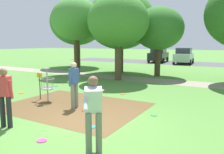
% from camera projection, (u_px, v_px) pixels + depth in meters
% --- Properties ---
extents(ground_plane, '(160.00, 160.00, 0.00)m').
position_uv_depth(ground_plane, '(85.00, 126.00, 6.67)').
color(ground_plane, '#518438').
extents(dirt_tee_pad, '(5.16, 3.93, 0.01)m').
position_uv_depth(dirt_tee_pad, '(74.00, 106.00, 8.73)').
color(dirt_tee_pad, brown).
rests_on(dirt_tee_pad, ground).
extents(disc_golf_basket, '(0.98, 0.58, 1.39)m').
position_uv_depth(disc_golf_basket, '(46.00, 83.00, 9.39)').
color(disc_golf_basket, '#9E9EA3').
rests_on(disc_golf_basket, ground).
extents(player_foreground_watching, '(0.50, 0.44, 1.71)m').
position_uv_depth(player_foreground_watching, '(5.00, 94.00, 6.42)').
color(player_foreground_watching, '#232328').
rests_on(player_foreground_watching, ground).
extents(player_throwing, '(0.57, 1.14, 1.71)m').
position_uv_depth(player_throwing, '(94.00, 110.00, 4.87)').
color(player_throwing, slate).
rests_on(player_throwing, ground).
extents(player_waiting_left, '(0.41, 0.48, 1.71)m').
position_uv_depth(player_waiting_left, '(74.00, 82.00, 8.40)').
color(player_waiting_left, slate).
rests_on(player_waiting_left, ground).
extents(frisbee_near_basket, '(0.23, 0.23, 0.02)m').
position_uv_depth(frisbee_near_basket, '(56.00, 86.00, 12.81)').
color(frisbee_near_basket, '#1E93DB').
rests_on(frisbee_near_basket, ground).
extents(frisbee_by_tee, '(0.24, 0.24, 0.02)m').
position_uv_depth(frisbee_by_tee, '(92.00, 127.00, 6.56)').
color(frisbee_by_tee, '#1E93DB').
rests_on(frisbee_by_tee, ground).
extents(frisbee_mid_grass, '(0.25, 0.25, 0.02)m').
position_uv_depth(frisbee_mid_grass, '(85.00, 110.00, 8.17)').
color(frisbee_mid_grass, red).
rests_on(frisbee_mid_grass, ground).
extents(frisbee_far_left, '(0.25, 0.25, 0.02)m').
position_uv_depth(frisbee_far_left, '(42.00, 141.00, 5.64)').
color(frisbee_far_left, '#E53D99').
rests_on(frisbee_far_left, ground).
extents(frisbee_far_right, '(0.22, 0.22, 0.02)m').
position_uv_depth(frisbee_far_right, '(154.00, 115.00, 7.62)').
color(frisbee_far_right, green).
rests_on(frisbee_far_right, ground).
extents(frisbee_scattered_a, '(0.25, 0.25, 0.02)m').
position_uv_depth(frisbee_scattered_a, '(123.00, 94.00, 10.83)').
color(frisbee_scattered_a, orange).
rests_on(frisbee_scattered_a, ground).
extents(frisbee_scattered_b, '(0.24, 0.24, 0.02)m').
position_uv_depth(frisbee_scattered_b, '(21.00, 93.00, 11.06)').
color(frisbee_scattered_b, orange).
rests_on(frisbee_scattered_b, ground).
extents(tree_near_left, '(3.60, 3.60, 4.97)m').
position_uv_depth(tree_near_left, '(158.00, 29.00, 16.33)').
color(tree_near_left, '#4C3823').
rests_on(tree_near_left, ground).
extents(tree_near_right, '(5.41, 5.41, 6.49)m').
position_uv_depth(tree_near_right, '(120.00, 20.00, 18.02)').
color(tree_near_right, '#4C3823').
rests_on(tree_near_right, ground).
extents(tree_mid_center, '(3.73, 3.73, 5.75)m').
position_uv_depth(tree_mid_center, '(76.00, 20.00, 17.16)').
color(tree_mid_center, '#4C3823').
rests_on(tree_mid_center, ground).
extents(tree_mid_right, '(5.38, 5.38, 6.76)m').
position_uv_depth(tree_mid_right, '(77.00, 22.00, 22.92)').
color(tree_mid_right, brown).
rests_on(tree_mid_right, ground).
extents(tree_far_center, '(3.90, 3.90, 5.43)m').
position_uv_depth(tree_far_center, '(118.00, 21.00, 14.40)').
color(tree_far_center, brown).
rests_on(tree_far_center, ground).
extents(parking_lot_strip, '(36.00, 6.00, 0.01)m').
position_uv_depth(parking_lot_strip, '(204.00, 64.00, 26.30)').
color(parking_lot_strip, '#4C4C51').
rests_on(parking_lot_strip, ground).
extents(parked_car_leftmost, '(2.29, 4.36, 1.84)m').
position_uv_depth(parked_car_leftmost, '(158.00, 55.00, 28.80)').
color(parked_car_leftmost, black).
rests_on(parked_car_leftmost, ground).
extents(parked_car_center_left, '(2.24, 4.33, 1.84)m').
position_uv_depth(parked_car_center_left, '(184.00, 56.00, 26.63)').
color(parked_car_center_left, '#B2B7BC').
rests_on(parked_car_center_left, ground).
extents(gravel_path, '(40.00, 1.96, 0.00)m').
position_uv_depth(gravel_path, '(170.00, 82.00, 14.23)').
color(gravel_path, gray).
rests_on(gravel_path, ground).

